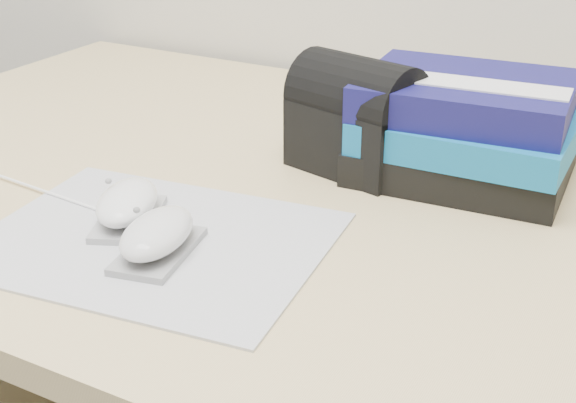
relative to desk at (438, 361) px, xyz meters
The scene contains 7 objects.
desk is the anchor object (origin of this frame).
mousepad 0.42m from the desk, 130.01° to the right, with size 0.33×0.26×0.00m, color #9899A0.
mouse_rear 0.44m from the desk, 137.47° to the right, with size 0.09×0.12×0.04m.
mouse_front 0.43m from the desk, 124.87° to the right, with size 0.08×0.11×0.04m.
usb_cable 0.52m from the desk, 150.33° to the right, with size 0.00×0.00×0.24m, color white.
book_stack 0.29m from the desk, 98.75° to the left, with size 0.25×0.20×0.12m.
pouch 0.32m from the desk, behind, with size 0.16×0.13×0.13m.
Camera 1 is at (0.23, 0.84, 1.10)m, focal length 50.00 mm.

